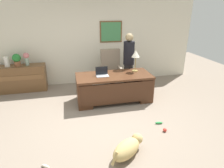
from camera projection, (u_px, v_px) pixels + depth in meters
name	position (u px, v px, depth m)	size (l,w,h in m)	color
ground_plane	(108.00, 120.00, 4.45)	(12.00, 12.00, 0.00)	gray
back_wall	(91.00, 42.00, 6.31)	(7.00, 0.16, 2.70)	beige
desk	(114.00, 87.00, 5.22)	(1.98, 0.88, 0.74)	#4C2B19
credenza	(19.00, 78.00, 5.87)	(1.58, 0.50, 0.79)	brown
armchair	(111.00, 72.00, 6.08)	(0.60, 0.59, 1.20)	gray
person_standing	(129.00, 62.00, 5.75)	(0.32, 0.32, 1.72)	#262323
dog_lying	(128.00, 148.00, 3.33)	(0.70, 0.61, 0.30)	tan
laptop	(102.00, 73.00, 5.05)	(0.32, 0.22, 0.22)	#B2B5BA
desk_lamp	(136.00, 55.00, 5.25)	(0.22, 0.22, 0.58)	#9E8447
vase_with_flowers	(26.00, 58.00, 5.70)	(0.17, 0.17, 0.38)	#8BA693
vase_empty	(7.00, 62.00, 5.62)	(0.15, 0.15, 0.28)	silver
potted_plant	(17.00, 59.00, 5.66)	(0.24, 0.24, 0.36)	brown
dog_toy_ball	(165.00, 130.00, 4.02)	(0.08, 0.08, 0.08)	#E53F33
dog_toy_bone	(159.00, 123.00, 4.29)	(0.17, 0.05, 0.05)	green
dog_toy_plush	(46.00, 166.00, 3.12)	(0.16, 0.05, 0.05)	beige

